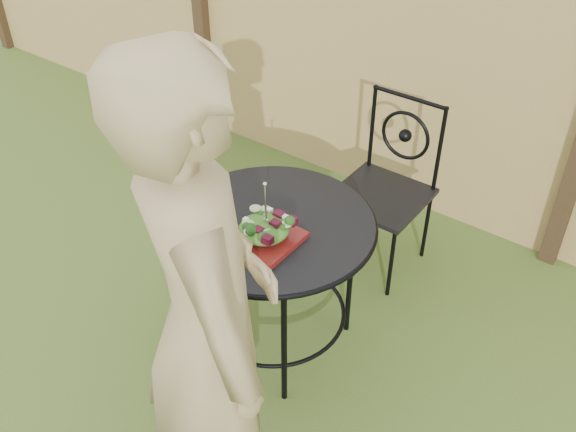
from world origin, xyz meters
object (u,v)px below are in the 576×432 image
object	(u,v)px
patio_chair	(387,183)
salad_plate	(265,238)
diner	(208,323)
patio_table	(272,247)

from	to	relation	value
patio_chair	salad_plate	bearing A→B (deg)	-93.04
diner	patio_chair	bearing A→B (deg)	-45.38
patio_table	salad_plate	size ratio (longest dim) A/B	3.42
diner	salad_plate	size ratio (longest dim) A/B	6.99
patio_table	patio_chair	distance (m)	0.87
diner	salad_plate	world-z (taller)	diner
salad_plate	patio_table	bearing A→B (deg)	114.51
patio_chair	diner	size ratio (longest dim) A/B	0.50
patio_table	patio_chair	bearing A→B (deg)	83.02
patio_chair	diner	bearing A→B (deg)	-81.87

